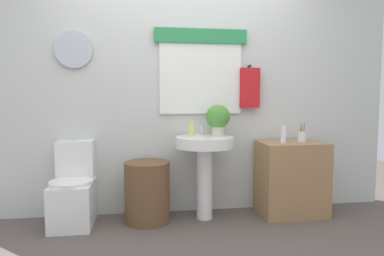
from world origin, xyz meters
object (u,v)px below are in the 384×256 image
(toilet, at_px, (74,192))
(lotion_bottle, at_px, (283,134))
(soap_bottle, at_px, (191,129))
(pedestal_sink, at_px, (205,156))
(toothbrush_cup, at_px, (302,136))
(potted_plant, at_px, (218,118))
(laundry_hamper, at_px, (147,192))
(wooden_cabinet, at_px, (291,178))

(toilet, relative_size, lotion_bottle, 4.68)
(toilet, relative_size, soap_bottle, 5.43)
(pedestal_sink, height_order, toothbrush_cup, toothbrush_cup)
(potted_plant, distance_m, toothbrush_cup, 0.87)
(pedestal_sink, xyz_separation_m, soap_bottle, (-0.12, 0.05, 0.26))
(laundry_hamper, height_order, potted_plant, potted_plant)
(soap_bottle, relative_size, potted_plant, 0.47)
(toilet, height_order, pedestal_sink, pedestal_sink)
(laundry_hamper, bearing_deg, lotion_bottle, -1.75)
(toilet, bearing_deg, soap_bottle, 0.75)
(laundry_hamper, xyz_separation_m, pedestal_sink, (0.55, 0.00, 0.33))
(wooden_cabinet, relative_size, lotion_bottle, 4.38)
(potted_plant, xyz_separation_m, toothbrush_cup, (0.85, -0.04, -0.19))
(wooden_cabinet, bearing_deg, toilet, 179.02)
(laundry_hamper, height_order, soap_bottle, soap_bottle)
(toilet, bearing_deg, wooden_cabinet, -0.98)
(wooden_cabinet, bearing_deg, potted_plant, 175.34)
(pedestal_sink, bearing_deg, potted_plant, 23.20)
(toilet, distance_m, wooden_cabinet, 2.09)
(wooden_cabinet, height_order, soap_bottle, soap_bottle)
(potted_plant, bearing_deg, wooden_cabinet, -4.66)
(soap_bottle, bearing_deg, potted_plant, 2.20)
(soap_bottle, bearing_deg, lotion_bottle, -5.80)
(pedestal_sink, relative_size, potted_plant, 2.62)
(laundry_hamper, height_order, toothbrush_cup, toothbrush_cup)
(laundry_hamper, height_order, pedestal_sink, pedestal_sink)
(pedestal_sink, bearing_deg, toilet, 178.32)
(pedestal_sink, relative_size, soap_bottle, 5.55)
(toothbrush_cup, bearing_deg, toilet, 179.59)
(wooden_cabinet, bearing_deg, laundry_hamper, 180.00)
(pedestal_sink, distance_m, soap_bottle, 0.29)
(soap_bottle, bearing_deg, toilet, -179.25)
(wooden_cabinet, bearing_deg, soap_bottle, 177.13)
(toilet, xyz_separation_m, potted_plant, (1.35, 0.02, 0.67))
(toilet, relative_size, toothbrush_cup, 4.19)
(pedestal_sink, relative_size, toothbrush_cup, 4.28)
(laundry_hamper, relative_size, toothbrush_cup, 3.05)
(wooden_cabinet, distance_m, toothbrush_cup, 0.43)
(soap_bottle, height_order, toothbrush_cup, soap_bottle)
(toilet, distance_m, lotion_bottle, 2.05)
(lotion_bottle, bearing_deg, wooden_cabinet, 19.95)
(pedestal_sink, xyz_separation_m, wooden_cabinet, (0.88, 0.00, -0.25))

